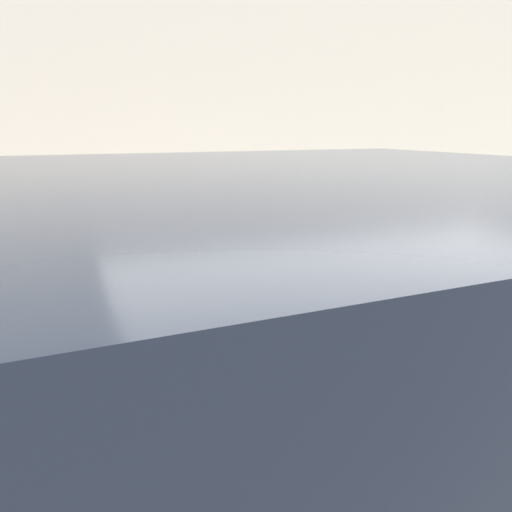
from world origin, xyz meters
TOP-DOWN VIEW (x-y plane):
  - sidewalk at (0.00, 2.20)m, footprint 24.00×2.80m
  - building_facade at (0.00, 4.87)m, footprint 24.00×0.30m
  - parking_meter at (-0.47, 0.96)m, footprint 0.21×0.12m

SIDE VIEW (x-z plane):
  - sidewalk at x=0.00m, z-range 0.00..0.11m
  - parking_meter at x=-0.47m, z-range 0.38..1.95m
  - building_facade at x=0.00m, z-range 0.00..4.58m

